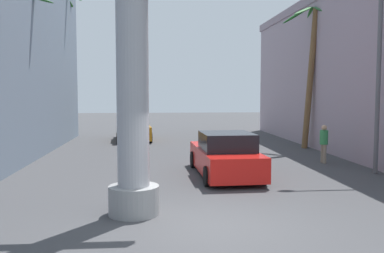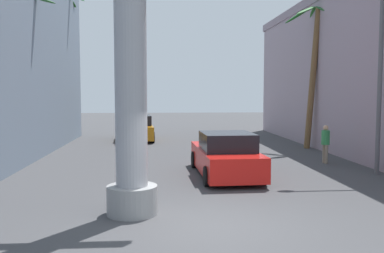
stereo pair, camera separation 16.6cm
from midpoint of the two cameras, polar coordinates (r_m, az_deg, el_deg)
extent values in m
plane|color=#424244|center=(19.35, -1.04, -4.22)|extent=(89.67, 89.67, 0.00)
cylinder|color=#9E9EA3|center=(10.35, -7.78, 12.98)|extent=(0.76, 0.76, 8.92)
cylinder|color=gray|center=(10.56, -7.54, -9.68)|extent=(1.22, 1.22, 0.70)
cylinder|color=#59595E|center=(16.73, 24.02, 5.71)|extent=(0.16, 0.16, 6.80)
cylinder|color=black|center=(16.83, 0.63, -4.43)|extent=(0.24, 0.65, 0.64)
cylinder|color=black|center=(17.14, 6.54, -4.30)|extent=(0.24, 0.65, 0.64)
cylinder|color=black|center=(13.51, 2.44, -6.65)|extent=(0.24, 0.65, 0.64)
cylinder|color=black|center=(13.89, 9.74, -6.39)|extent=(0.24, 0.65, 0.64)
cube|color=red|center=(15.27, 4.75, -4.45)|extent=(2.03, 4.92, 0.80)
cube|color=black|center=(14.82, 5.04, -1.99)|extent=(1.79, 2.10, 0.60)
cylinder|color=black|center=(28.50, -9.25, -0.83)|extent=(0.27, 0.65, 0.64)
cylinder|color=black|center=(28.55, -5.53, -0.78)|extent=(0.27, 0.65, 0.64)
cylinder|color=black|center=(25.24, -9.29, -1.51)|extent=(0.27, 0.65, 0.64)
cylinder|color=black|center=(25.29, -5.09, -1.45)|extent=(0.27, 0.65, 0.64)
cube|color=#BF7214|center=(26.86, -7.30, -0.61)|extent=(2.29, 4.82, 0.80)
cube|color=black|center=(26.80, -7.31, 0.88)|extent=(1.98, 2.70, 0.60)
cylinder|color=brown|center=(27.55, -16.72, 7.56)|extent=(0.39, 0.42, 8.99)
cylinder|color=brown|center=(20.12, -22.07, 6.06)|extent=(0.47, 0.48, 7.20)
ellipsoid|color=#226E2D|center=(21.13, -20.82, 15.31)|extent=(1.05, 1.69, 0.73)
ellipsoid|color=#256C2D|center=(21.22, -23.83, 15.11)|extent=(1.51, 1.35, 0.80)
cylinder|color=brown|center=(23.32, 15.99, 6.07)|extent=(0.72, 0.54, 7.30)
ellipsoid|color=#316B2D|center=(24.14, 18.17, 14.36)|extent=(1.63, 0.52, 0.54)
ellipsoid|color=#2B752D|center=(24.70, 16.09, 14.01)|extent=(0.77, 1.57, 0.76)
ellipsoid|color=#28792D|center=(23.99, 14.26, 14.23)|extent=(1.48, 0.97, 0.89)
ellipsoid|color=#2C6A2D|center=(23.25, 15.13, 14.72)|extent=(1.47, 1.22, 0.67)
ellipsoid|color=#28622D|center=(23.26, 17.45, 14.63)|extent=(0.74, 1.59, 0.71)
cylinder|color=gray|center=(18.63, 17.71, -3.54)|extent=(0.14, 0.14, 0.79)
cylinder|color=gray|center=(18.81, 17.44, -3.46)|extent=(0.14, 0.14, 0.79)
cylinder|color=#338C4C|center=(18.64, 17.62, -1.40)|extent=(0.36, 0.36, 0.59)
sphere|color=tan|center=(18.60, 17.65, -0.16)|extent=(0.22, 0.22, 0.22)
camera|label=1|loc=(0.08, -89.66, 0.03)|focal=40.00mm
camera|label=2|loc=(0.08, 90.34, -0.03)|focal=40.00mm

